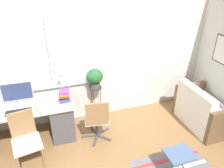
{
  "coord_description": "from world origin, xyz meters",
  "views": [
    {
      "loc": [
        -0.11,
        -3.06,
        2.78
      ],
      "look_at": [
        0.92,
        0.18,
        1.01
      ],
      "focal_mm": 35.0,
      "sensor_mm": 36.0,
      "label": 1
    }
  ],
  "objects_px": {
    "keyboard": "(19,112)",
    "couch_loveseat": "(203,112)",
    "monitor": "(17,93)",
    "mouse": "(37,109)",
    "desk_lamp": "(61,77)",
    "potted_plant": "(95,77)",
    "office_chair_swivel": "(97,118)",
    "plant_stand": "(95,91)",
    "folding_stool": "(179,155)",
    "book_stack": "(64,96)",
    "desk_chair_wooden": "(26,139)"
  },
  "relations": [
    {
      "from": "office_chair_swivel",
      "to": "plant_stand",
      "type": "height_order",
      "value": "office_chair_swivel"
    },
    {
      "from": "office_chair_swivel",
      "to": "couch_loveseat",
      "type": "xyz_separation_m",
      "value": [
        2.1,
        -0.21,
        -0.16
      ]
    },
    {
      "from": "desk_chair_wooden",
      "to": "office_chair_swivel",
      "type": "xyz_separation_m",
      "value": [
        1.18,
        0.2,
        -0.02
      ]
    },
    {
      "from": "mouse",
      "to": "office_chair_swivel",
      "type": "relative_size",
      "value": 0.08
    },
    {
      "from": "monitor",
      "to": "book_stack",
      "type": "bearing_deg",
      "value": -11.5
    },
    {
      "from": "desk_chair_wooden",
      "to": "plant_stand",
      "type": "distance_m",
      "value": 1.57
    },
    {
      "from": "keyboard",
      "to": "desk_chair_wooden",
      "type": "xyz_separation_m",
      "value": [
        0.07,
        -0.37,
        -0.28
      ]
    },
    {
      "from": "keyboard",
      "to": "mouse",
      "type": "bearing_deg",
      "value": -4.94
    },
    {
      "from": "mouse",
      "to": "office_chair_swivel",
      "type": "distance_m",
      "value": 1.02
    },
    {
      "from": "desk_lamp",
      "to": "office_chair_swivel",
      "type": "relative_size",
      "value": 0.54
    },
    {
      "from": "keyboard",
      "to": "folding_stool",
      "type": "distance_m",
      "value": 2.58
    },
    {
      "from": "desk_chair_wooden",
      "to": "potted_plant",
      "type": "height_order",
      "value": "potted_plant"
    },
    {
      "from": "monitor",
      "to": "couch_loveseat",
      "type": "relative_size",
      "value": 0.43
    },
    {
      "from": "desk_lamp",
      "to": "folding_stool",
      "type": "bearing_deg",
      "value": -48.74
    },
    {
      "from": "office_chair_swivel",
      "to": "couch_loveseat",
      "type": "relative_size",
      "value": 0.76
    },
    {
      "from": "keyboard",
      "to": "desk_lamp",
      "type": "relative_size",
      "value": 0.88
    },
    {
      "from": "keyboard",
      "to": "mouse",
      "type": "relative_size",
      "value": 5.92
    },
    {
      "from": "plant_stand",
      "to": "keyboard",
      "type": "bearing_deg",
      "value": -161.12
    },
    {
      "from": "folding_stool",
      "to": "monitor",
      "type": "bearing_deg",
      "value": 144.51
    },
    {
      "from": "couch_loveseat",
      "to": "plant_stand",
      "type": "distance_m",
      "value": 2.17
    },
    {
      "from": "plant_stand",
      "to": "mouse",
      "type": "bearing_deg",
      "value": -155.77
    },
    {
      "from": "keyboard",
      "to": "couch_loveseat",
      "type": "bearing_deg",
      "value": -6.48
    },
    {
      "from": "monitor",
      "to": "plant_stand",
      "type": "relative_size",
      "value": 0.68
    },
    {
      "from": "keyboard",
      "to": "desk_chair_wooden",
      "type": "bearing_deg",
      "value": -79.37
    },
    {
      "from": "monitor",
      "to": "couch_loveseat",
      "type": "xyz_separation_m",
      "value": [
        3.35,
        -0.65,
        -0.65
      ]
    },
    {
      "from": "desk_chair_wooden",
      "to": "monitor",
      "type": "bearing_deg",
      "value": 85.66
    },
    {
      "from": "couch_loveseat",
      "to": "plant_stand",
      "type": "height_order",
      "value": "couch_loveseat"
    },
    {
      "from": "desk_chair_wooden",
      "to": "plant_stand",
      "type": "xyz_separation_m",
      "value": [
        1.32,
        0.84,
        0.16
      ]
    },
    {
      "from": "couch_loveseat",
      "to": "plant_stand",
      "type": "xyz_separation_m",
      "value": [
        -1.97,
        0.85,
        0.33
      ]
    },
    {
      "from": "plant_stand",
      "to": "couch_loveseat",
      "type": "bearing_deg",
      "value": -23.49
    },
    {
      "from": "desk_lamp",
      "to": "plant_stand",
      "type": "bearing_deg",
      "value": 10.07
    },
    {
      "from": "monitor",
      "to": "keyboard",
      "type": "xyz_separation_m",
      "value": [
        -0.0,
        -0.27,
        -0.2
      ]
    },
    {
      "from": "couch_loveseat",
      "to": "potted_plant",
      "type": "relative_size",
      "value": 2.99
    },
    {
      "from": "desk_lamp",
      "to": "folding_stool",
      "type": "height_order",
      "value": "desk_lamp"
    },
    {
      "from": "office_chair_swivel",
      "to": "potted_plant",
      "type": "bearing_deg",
      "value": -93.4
    },
    {
      "from": "book_stack",
      "to": "desk_chair_wooden",
      "type": "xyz_separation_m",
      "value": [
        -0.68,
        -0.48,
        -0.37
      ]
    },
    {
      "from": "desk_lamp",
      "to": "couch_loveseat",
      "type": "bearing_deg",
      "value": -15.86
    },
    {
      "from": "monitor",
      "to": "potted_plant",
      "type": "height_order",
      "value": "monitor"
    },
    {
      "from": "office_chair_swivel",
      "to": "desk_lamp",
      "type": "bearing_deg",
      "value": -37.53
    },
    {
      "from": "folding_stool",
      "to": "office_chair_swivel",
      "type": "bearing_deg",
      "value": 130.09
    },
    {
      "from": "mouse",
      "to": "desk_lamp",
      "type": "height_order",
      "value": "desk_lamp"
    },
    {
      "from": "desk_lamp",
      "to": "couch_loveseat",
      "type": "height_order",
      "value": "desk_lamp"
    },
    {
      "from": "monitor",
      "to": "mouse",
      "type": "distance_m",
      "value": 0.45
    },
    {
      "from": "monitor",
      "to": "desk_lamp",
      "type": "height_order",
      "value": "desk_lamp"
    },
    {
      "from": "plant_stand",
      "to": "folding_stool",
      "type": "relative_size",
      "value": 1.74
    },
    {
      "from": "potted_plant",
      "to": "folding_stool",
      "type": "relative_size",
      "value": 0.9
    },
    {
      "from": "book_stack",
      "to": "folding_stool",
      "type": "xyz_separation_m",
      "value": [
        1.45,
        -1.42,
        -0.47
      ]
    },
    {
      "from": "folding_stool",
      "to": "book_stack",
      "type": "bearing_deg",
      "value": 135.65
    },
    {
      "from": "monitor",
      "to": "folding_stool",
      "type": "xyz_separation_m",
      "value": [
        2.2,
        -1.57,
        -0.58
      ]
    },
    {
      "from": "monitor",
      "to": "plant_stand",
      "type": "bearing_deg",
      "value": 8.4
    }
  ]
}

